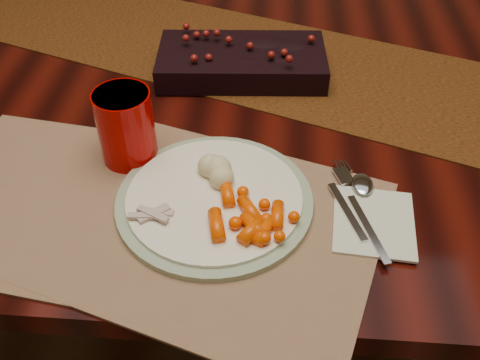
# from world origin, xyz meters

# --- Properties ---
(floor) EXTENTS (5.00, 5.00, 0.00)m
(floor) POSITION_xyz_m (0.00, 0.00, 0.00)
(floor) COLOR black
(floor) RESTS_ON ground
(dining_table) EXTENTS (1.80, 1.00, 0.75)m
(dining_table) POSITION_xyz_m (0.00, 0.00, 0.38)
(dining_table) COLOR black
(dining_table) RESTS_ON floor
(table_runner) EXTENTS (1.65, 0.88, 0.00)m
(table_runner) POSITION_xyz_m (-0.05, 0.15, 0.75)
(table_runner) COLOR #371F08
(table_runner) RESTS_ON dining_table
(centerpiece) EXTENTS (0.33, 0.18, 0.06)m
(centerpiece) POSITION_xyz_m (-0.02, 0.07, 0.78)
(centerpiece) COLOR black
(centerpiece) RESTS_ON table_runner
(placemat_main) EXTENTS (0.59, 0.50, 0.00)m
(placemat_main) POSITION_xyz_m (-0.06, -0.33, 0.75)
(placemat_main) COLOR brown
(placemat_main) RESTS_ON dining_table
(placemat_second) EXTENTS (0.51, 0.40, 0.00)m
(placemat_second) POSITION_xyz_m (-0.23, -0.31, 0.75)
(placemat_second) COLOR brown
(placemat_second) RESTS_ON dining_table
(dinner_plate) EXTENTS (0.30, 0.30, 0.02)m
(dinner_plate) POSITION_xyz_m (-0.04, -0.30, 0.76)
(dinner_plate) COLOR white
(dinner_plate) RESTS_ON placemat_main
(baby_carrots) EXTENTS (0.12, 0.10, 0.02)m
(baby_carrots) POSITION_xyz_m (0.02, -0.33, 0.78)
(baby_carrots) COLOR #F44900
(baby_carrots) RESTS_ON dinner_plate
(mashed_potatoes) EXTENTS (0.09, 0.08, 0.04)m
(mashed_potatoes) POSITION_xyz_m (-0.05, -0.26, 0.79)
(mashed_potatoes) COLOR #E8D87A
(mashed_potatoes) RESTS_ON dinner_plate
(turkey_shreds) EXTENTS (0.09, 0.08, 0.02)m
(turkey_shreds) POSITION_xyz_m (-0.11, -0.35, 0.78)
(turkey_shreds) COLOR #A3928B
(turkey_shreds) RESTS_ON dinner_plate
(napkin) EXTENTS (0.12, 0.14, 0.00)m
(napkin) POSITION_xyz_m (0.19, -0.32, 0.76)
(napkin) COLOR beige
(napkin) RESTS_ON placemat_main
(fork) EXTENTS (0.07, 0.15, 0.00)m
(fork) POSITION_xyz_m (0.16, -0.28, 0.76)
(fork) COLOR silver
(fork) RESTS_ON napkin
(spoon) EXTENTS (0.08, 0.16, 0.00)m
(spoon) POSITION_xyz_m (0.18, -0.31, 0.76)
(spoon) COLOR #B5B5CD
(spoon) RESTS_ON napkin
(red_cup) EXTENTS (0.09, 0.09, 0.12)m
(red_cup) POSITION_xyz_m (-0.18, -0.20, 0.81)
(red_cup) COLOR #AC0200
(red_cup) RESTS_ON placemat_main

